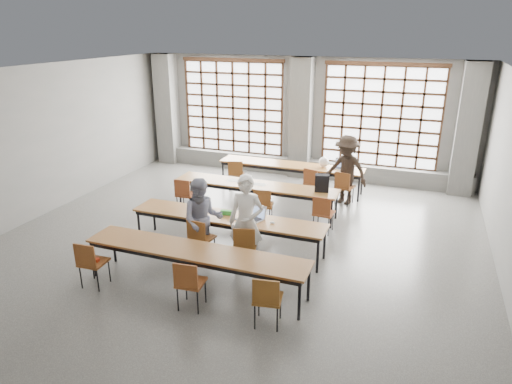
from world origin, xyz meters
TOP-DOWN VIEW (x-y plane):
  - floor at (0.00, 0.00)m, footprint 11.00×11.00m
  - ceiling at (0.00, 0.00)m, footprint 11.00×11.00m
  - wall_back at (0.00, 5.50)m, footprint 10.00×0.00m
  - wall_left at (-5.00, 0.00)m, footprint 0.00×11.00m
  - column_left at (-4.50, 5.22)m, footprint 0.60×0.55m
  - column_mid at (0.00, 5.22)m, footprint 0.60×0.55m
  - column_right at (4.50, 5.22)m, footprint 0.60×0.55m
  - window_left at (-2.25, 5.42)m, footprint 3.32×0.12m
  - window_right at (2.25, 5.42)m, footprint 3.32×0.12m
  - sill_ledge at (0.00, 5.30)m, footprint 9.80×0.35m
  - desk_row_a at (0.10, 3.89)m, footprint 4.00×0.70m
  - desk_row_b at (-0.22, 1.99)m, footprint 4.00×0.70m
  - desk_row_c at (-0.06, -0.06)m, footprint 4.00×0.70m
  - desk_row_d at (0.01, -1.58)m, footprint 4.00×0.70m
  - chair_back_left at (-1.28, 3.26)m, footprint 0.52×0.53m
  - chair_back_mid at (0.88, 3.26)m, footprint 0.53×0.53m
  - chair_back_right at (1.68, 3.26)m, footprint 0.50×0.51m
  - chair_mid_left at (-1.82, 1.37)m, footprint 0.44×0.44m
  - chair_mid_centre at (0.19, 1.37)m, footprint 0.48×0.49m
  - chair_mid_right at (1.57, 1.37)m, footprint 0.45×0.46m
  - chair_front_left at (-0.36, -0.69)m, footprint 0.46×0.46m
  - chair_front_right at (0.56, -0.69)m, footprint 0.52×0.52m
  - chair_near_left at (-1.68, -2.21)m, footprint 0.44×0.45m
  - chair_near_mid at (0.22, -2.21)m, footprint 0.46×0.46m
  - chair_near_right at (1.53, -2.21)m, footprint 0.48×0.49m
  - student_male at (0.54, -0.56)m, footprint 0.69×0.49m
  - student_female at (-0.36, -0.56)m, footprint 0.99×0.91m
  - student_back at (1.70, 3.39)m, footprint 1.29×0.97m
  - laptop_front at (0.52, 0.05)m, footprint 0.45×0.41m
  - laptop_back at (1.46, 4.00)m, footprint 0.39×0.34m
  - mouse at (0.89, -0.08)m, footprint 0.10×0.07m
  - green_box at (-0.11, 0.02)m, footprint 0.26×0.12m
  - phone at (0.12, -0.16)m, footprint 0.14×0.08m
  - paper_sheet_a at (-0.82, 2.04)m, footprint 0.32×0.24m
  - paper_sheet_b at (-0.52, 1.94)m, footprint 0.36×0.34m
  - paper_sheet_c at (-0.12, 1.99)m, footprint 0.30×0.22m
  - backpack at (1.38, 2.04)m, footprint 0.36×0.27m
  - plastic_bag at (1.00, 3.94)m, footprint 0.26×0.21m
  - red_pouch at (-1.69, -2.13)m, footprint 0.21×0.11m

SIDE VIEW (x-z plane):
  - floor at x=0.00m, z-range 0.00..0.00m
  - sill_ledge at x=0.00m, z-range 0.00..0.50m
  - red_pouch at x=-1.69m, z-range 0.47..0.53m
  - chair_back_left at x=-1.28m, z-range 0.10..0.98m
  - chair_back_mid at x=0.88m, z-range 0.10..0.98m
  - chair_back_right at x=1.68m, z-range 0.10..0.98m
  - chair_mid_left at x=-1.82m, z-range 0.10..0.98m
  - chair_mid_centre at x=0.19m, z-range 0.10..0.98m
  - chair_mid_right at x=1.57m, z-range 0.10..0.98m
  - chair_front_left at x=-0.36m, z-range 0.10..0.98m
  - chair_front_right at x=0.56m, z-range 0.10..0.98m
  - chair_near_left at x=-1.68m, z-range 0.10..0.98m
  - chair_near_mid at x=0.22m, z-range 0.10..0.98m
  - chair_near_right at x=1.53m, z-range 0.10..0.98m
  - desk_row_a at x=0.10m, z-range 0.30..1.03m
  - desk_row_b at x=-0.22m, z-range 0.30..1.03m
  - desk_row_c at x=-0.06m, z-range 0.30..1.03m
  - desk_row_d at x=0.01m, z-range 0.30..1.03m
  - paper_sheet_a at x=-0.82m, z-range 0.73..0.73m
  - paper_sheet_b at x=-0.52m, z-range 0.73..0.73m
  - paper_sheet_c at x=-0.12m, z-range 0.73..0.73m
  - phone at x=0.12m, z-range 0.73..0.74m
  - mouse at x=0.89m, z-range 0.73..0.77m
  - green_box at x=-0.11m, z-range 0.73..0.82m
  - laptop_front at x=0.52m, z-range 0.66..0.92m
  - laptop_back at x=1.46m, z-range 0.66..0.92m
  - student_female at x=-0.36m, z-range 0.00..1.64m
  - plastic_bag at x=1.00m, z-range 0.73..1.02m
  - student_back at x=1.70m, z-range 0.00..1.77m
  - student_male at x=0.54m, z-range 0.00..1.81m
  - backpack at x=1.38m, z-range 0.73..1.13m
  - wall_back at x=0.00m, z-range -3.25..6.75m
  - wall_left at x=-5.00m, z-range -3.75..7.25m
  - column_left at x=-4.50m, z-range 0.00..3.50m
  - column_mid at x=0.00m, z-range 0.00..3.50m
  - column_right at x=4.50m, z-range 0.00..3.50m
  - window_left at x=-2.25m, z-range 0.40..3.40m
  - window_right at x=2.25m, z-range 0.40..3.40m
  - ceiling at x=0.00m, z-range 3.50..3.50m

